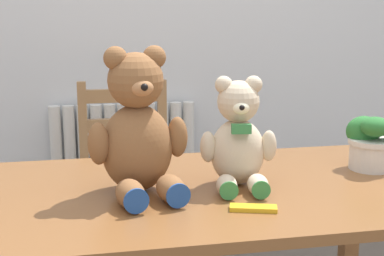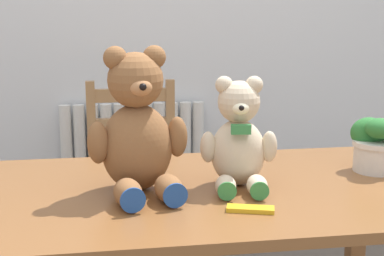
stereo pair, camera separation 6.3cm
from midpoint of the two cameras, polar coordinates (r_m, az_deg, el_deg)
name	(u,v)px [view 2 (the right image)]	position (r m, az deg, el deg)	size (l,w,h in m)	color
radiator	(134,182)	(2.86, -5.53, -5.75)	(0.75, 0.10, 0.77)	silver
dining_table	(193,217)	(1.63, 1.20, -9.45)	(1.52, 0.80, 0.72)	brown
wooden_chair_behind	(134,187)	(2.41, -5.44, -6.25)	(0.40, 0.43, 0.93)	#997047
teddy_bear_left	(138,130)	(1.53, -4.64, -0.27)	(0.30, 0.31, 0.42)	brown
teddy_bear_right	(239,140)	(1.59, 6.12, -1.26)	(0.23, 0.24, 0.33)	beige
potted_plant	(377,144)	(1.86, 20.02, -1.58)	(0.18, 0.16, 0.18)	beige
chocolate_bar	(250,209)	(1.43, 7.53, -8.57)	(0.12, 0.04, 0.01)	gold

